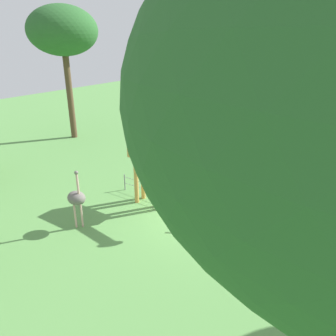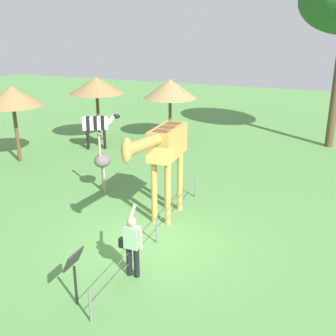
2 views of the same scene
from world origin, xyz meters
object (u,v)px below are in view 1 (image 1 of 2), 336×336
info_sign (267,221)px  tree_west (63,32)px  visitor (233,202)px  ostrich (77,198)px  giraffe (156,153)px

info_sign → tree_west: bearing=162.2°
visitor → ostrich: ostrich is taller
visitor → info_sign: 1.59m
visitor → info_sign: (1.44, -0.66, 0.05)m
visitor → tree_west: size_ratio=0.21×
visitor → info_sign: bearing=-24.6°
visitor → giraffe: bearing=-172.0°
visitor → tree_west: bearing=163.0°
ostrich → tree_west: size_ratio=0.27×
ostrich → visitor: bearing=36.9°
ostrich → info_sign: bearing=24.4°
tree_west → info_sign: (15.03, -4.82, -5.74)m
giraffe → tree_west: 12.26m
visitor → ostrich: 5.56m
giraffe → ostrich: bearing=-114.7°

